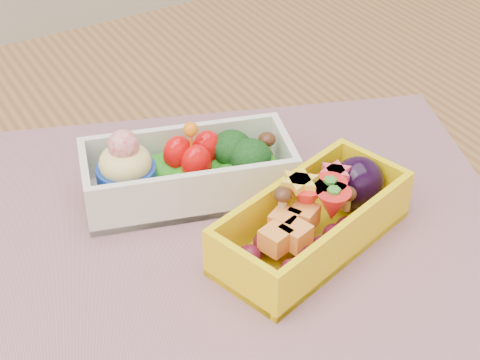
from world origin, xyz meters
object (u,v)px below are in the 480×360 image
placemat (235,224)px  bento_yellow (315,218)px  table (273,283)px  bento_white (187,171)px

placemat → bento_yellow: 0.07m
table → bento_yellow: bearing=-94.7°
bento_white → bento_yellow: (0.06, -0.11, -0.00)m
placemat → bento_yellow: size_ratio=2.48×
placemat → bento_yellow: bento_yellow is taller
placemat → bento_yellow: bearing=-50.8°
table → bento_yellow: size_ratio=6.69×
table → bento_yellow: (-0.01, -0.06, 0.13)m
table → bento_white: bearing=146.7°
table → bento_white: bento_white is taller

